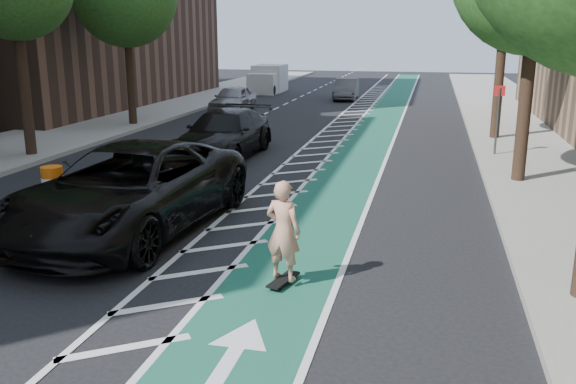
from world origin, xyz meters
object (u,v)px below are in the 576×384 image
(skateboarder, at_px, (283,231))
(suv_far, at_px, (224,134))
(barrel_a, at_px, (53,186))
(suv_near, at_px, (131,189))

(skateboarder, relative_size, suv_far, 0.31)
(barrel_a, bearing_deg, skateboarder, -28.56)
(skateboarder, xyz_separation_m, suv_near, (-3.89, 2.13, -0.05))
(suv_far, height_order, barrel_a, suv_far)
(suv_far, xyz_separation_m, barrel_a, (-2.31, -6.52, -0.36))
(suv_near, relative_size, suv_far, 1.21)
(skateboarder, bearing_deg, suv_near, -13.77)
(suv_near, distance_m, barrel_a, 3.46)
(suv_near, relative_size, barrel_a, 7.19)
(skateboarder, height_order, suv_far, skateboarder)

